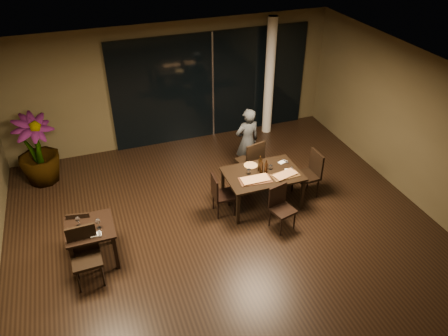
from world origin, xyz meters
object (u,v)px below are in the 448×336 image
Objects in this scene: chair_main_near at (280,205)px; bottle_a at (261,166)px; bottle_b at (266,166)px; main_table at (263,176)px; potted_plant at (37,150)px; chair_side_near at (85,252)px; chair_side_far at (82,227)px; bottle_c at (260,163)px; side_table at (90,233)px; chair_main_right at (310,172)px; chair_main_far at (252,160)px; diner at (247,141)px; chair_main_left at (220,193)px.

bottle_a is at bearing 81.00° from chair_main_near.
main_table is at bearing -172.88° from bottle_b.
bottle_a reaches higher than bottle_b.
chair_side_near is at bearing -78.03° from potted_plant.
chair_side_far is at bearing -74.66° from potted_plant.
bottle_b is 0.86× the size of bottle_c.
chair_side_near is 3.23× the size of bottle_a.
chair_main_near is 1.04× the size of chair_side_far.
bottle_b is (3.60, 0.89, 0.33)m from chair_side_near.
bottle_a is 0.94× the size of bottle_c.
side_table is 0.51× the size of potted_plant.
bottle_a reaches higher than chair_main_near.
chair_main_near is 0.88× the size of chair_main_right.
bottle_b is at bearing -168.16° from chair_side_far.
side_table is 2.77× the size of bottle_b.
potted_plant reaches higher than side_table.
bottle_c reaches higher than side_table.
side_table is at bearing -74.05° from potted_plant.
bottle_c is at bearing 10.31° from side_table.
chair_side_far is 3.64m from bottle_b.
chair_side_near reaches higher than side_table.
bottle_c is (-0.07, 0.86, 0.43)m from chair_main_near.
potted_plant reaches higher than chair_main_far.
bottle_c is at bearing -99.18° from chair_main_right.
main_table is 0.95× the size of potted_plant.
bottle_c is at bearing 74.81° from diner.
chair_main_near is at bearing -4.11° from side_table.
chair_main_right is (1.98, -0.01, 0.07)m from chair_main_left.
chair_main_far is 1.22× the size of chair_side_far.
chair_main_near is at bearing -91.62° from bottle_b.
chair_main_near is at bearing 80.86° from diner.
chair_side_far is 0.54× the size of diner.
side_table is 2.38× the size of bottle_c.
chair_side_near is at bearing 168.22° from chair_main_near.
bottle_a is (-0.19, -1.20, 0.13)m from diner.
bottle_c is (-0.02, 0.11, 0.24)m from main_table.
chair_side_near is 0.64× the size of potted_plant.
bottle_c reaches higher than chair_side_far.
chair_side_near is at bearing -165.22° from bottle_a.
chair_main_right is at bearing 21.12° from chair_main_near.
chair_main_far reaches higher than main_table.
chair_side_far is (-3.59, 0.65, -0.02)m from chair_main_near.
chair_main_near reaches higher than chair_side_far.
chair_main_far is 1.29m from chair_main_left.
chair_side_near is 0.65× the size of diner.
chair_side_far is at bearing -178.37° from main_table.
diner reaches higher than chair_main_left.
chair_side_near is 3.34m from potted_plant.
chair_main_near is at bearing -85.53° from bottle_c.
chair_main_near is at bearing -56.93° from chair_main_right.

